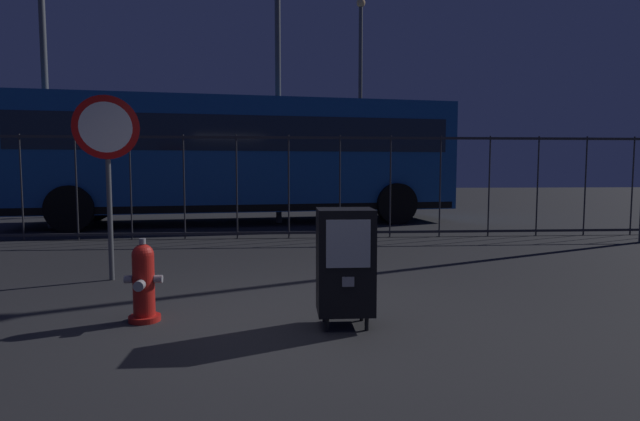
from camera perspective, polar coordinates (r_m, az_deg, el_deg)
The scene contains 9 objects.
ground_plane at distance 4.60m, azimuth -2.73°, elevation -12.52°, with size 60.00×60.00×0.00m, color #262628.
fire_hydrant at distance 4.86m, azimuth -19.04°, elevation -7.58°, with size 0.33×0.32×0.75m.
newspaper_box_primary at distance 4.42m, azimuth 2.82°, elevation -5.63°, with size 0.48×0.42×1.02m.
stop_sign at distance 6.67m, azimuth -22.60°, elevation 6.40°, with size 0.71×0.31×2.23m.
fence_barrier at distance 9.97m, azimuth -3.51°, elevation 2.74°, with size 18.03×0.04×2.00m.
bus_near at distance 13.01m, azimuth -8.90°, elevation 6.21°, with size 10.75×3.98×3.00m.
street_light_near_left at distance 13.30m, azimuth -28.36°, elevation 14.29°, with size 0.32×0.32×6.30m.
street_light_far_left at distance 13.14m, azimuth -4.72°, elevation 17.25°, with size 0.32×0.32×7.29m.
street_light_far_right at distance 19.25m, azimuth 4.51°, elevation 13.49°, with size 0.32×0.32×7.44m.
Camera 1 is at (-0.10, -4.39, 1.37)m, focal length 28.76 mm.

